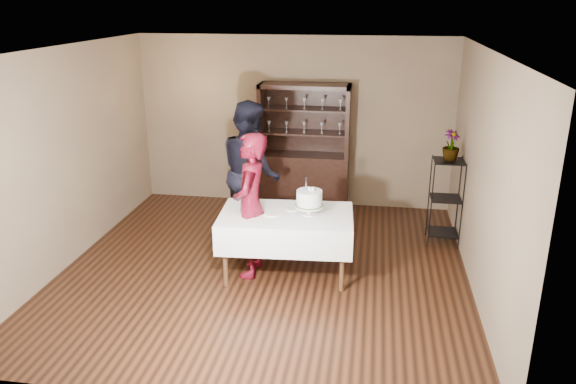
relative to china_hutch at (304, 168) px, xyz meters
name	(u,v)px	position (x,y,z in m)	size (l,w,h in m)	color
floor	(265,269)	(-0.20, -2.25, -0.66)	(5.00, 5.00, 0.00)	black
ceiling	(262,49)	(-0.20, -2.25, 2.04)	(5.00, 5.00, 0.00)	white
back_wall	(294,122)	(-0.20, 0.25, 0.69)	(5.00, 0.02, 2.70)	brown
wall_left	(67,158)	(-2.70, -2.25, 0.69)	(0.02, 5.00, 2.70)	brown
wall_right	(483,176)	(2.30, -2.25, 0.69)	(0.02, 5.00, 2.70)	brown
china_hutch	(304,168)	(0.00, 0.00, 0.00)	(1.40, 0.48, 2.00)	black
plant_etagere	(445,198)	(2.08, -1.05, -0.01)	(0.42, 0.42, 1.20)	black
cake_table	(286,228)	(0.08, -2.32, -0.06)	(1.65, 1.08, 0.79)	silver
woman	(251,206)	(-0.34, -2.36, 0.22)	(0.65, 0.42, 1.77)	#3D0510
man	(251,171)	(-0.57, -1.29, 0.31)	(0.95, 0.74, 1.96)	black
cake	(309,199)	(0.36, -2.29, 0.32)	(0.35, 0.35, 0.47)	white
plate_near	(271,214)	(-0.08, -2.38, 0.14)	(0.18, 0.18, 0.01)	white
plate_far	(292,209)	(0.13, -2.17, 0.14)	(0.17, 0.17, 0.01)	white
potted_plant	(451,145)	(2.09, -1.03, 0.73)	(0.23, 0.23, 0.40)	#4D7336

